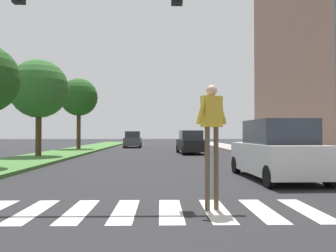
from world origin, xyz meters
TOP-DOWN VIEW (x-y plane):
  - ground_plane at (0.00, 30.00)m, footprint 140.00×140.00m
  - crosswalk at (0.00, 8.97)m, footprint 6.75×2.20m
  - median_strip at (-6.86, 28.00)m, footprint 3.66×64.00m
  - tree_far at (-7.29, 23.83)m, footprint 3.61×3.61m
  - tree_distant at (-7.16, 33.85)m, footprint 3.39×3.39m
  - sidewalk_right at (7.57, 28.00)m, footprint 3.00×64.00m
  - traffic_light_gantry at (-3.33, 10.60)m, footprint 7.13×0.30m
  - street_lamp_right at (6.98, 15.41)m, footprint 1.02×0.24m
  - pedestrian_performer at (1.27, 9.01)m, footprint 0.69×0.44m
  - suv_crossing at (4.09, 13.57)m, footprint 2.12×4.67m
  - sedan_midblock at (2.57, 28.44)m, footprint 2.12×4.50m
  - sedan_distant at (-2.76, 40.22)m, footprint 1.96×4.56m

SIDE VIEW (x-z plane):
  - ground_plane at x=0.00m, z-range 0.00..0.00m
  - crosswalk at x=0.00m, z-range 0.00..0.01m
  - median_strip at x=-6.86m, z-range 0.00..0.15m
  - sidewalk_right at x=7.57m, z-range 0.00..0.15m
  - sedan_midblock at x=2.57m, z-range -0.07..1.68m
  - sedan_distant at x=-2.76m, z-range -0.07..1.69m
  - suv_crossing at x=4.09m, z-range -0.05..1.92m
  - pedestrian_performer at x=1.27m, z-range 0.42..2.91m
  - tree_far at x=-7.29m, z-range 1.30..7.25m
  - traffic_light_gantry at x=-3.33m, z-range 1.29..7.29m
  - street_lamp_right at x=6.98m, z-range 0.84..8.34m
  - tree_distant at x=-7.16m, z-range 1.60..7.97m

